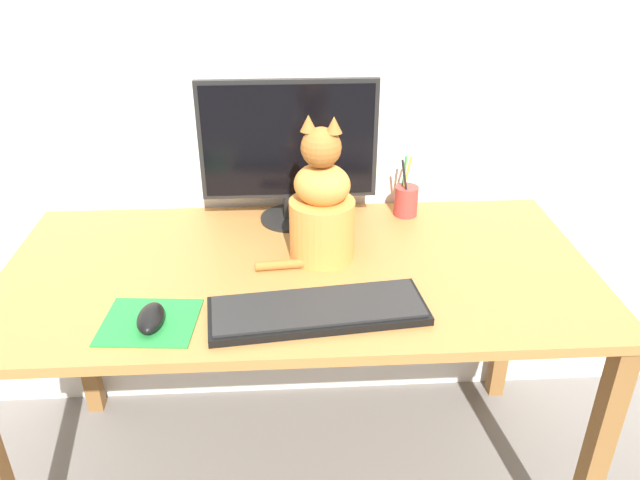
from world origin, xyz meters
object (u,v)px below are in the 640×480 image
computer_mouse_left (151,318)px  pen_cup (406,200)px  cat (322,207)px  keyboard (318,310)px  monitor (289,148)px

computer_mouse_left → pen_cup: 0.82m
cat → pen_cup: size_ratio=2.14×
keyboard → cat: (0.02, 0.26, 0.13)m
keyboard → cat: size_ratio=1.32×
keyboard → cat: 0.29m
computer_mouse_left → pen_cup: bearing=38.7°
monitor → cat: bearing=-70.4°
monitor → cat: size_ratio=1.29×
keyboard → pen_cup: bearing=53.8°
keyboard → pen_cup: size_ratio=2.82×
computer_mouse_left → cat: cat is taller
computer_mouse_left → cat: 0.49m
cat → pen_cup: bearing=56.9°
monitor → pen_cup: monitor is taller
computer_mouse_left → cat: bearing=36.5°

